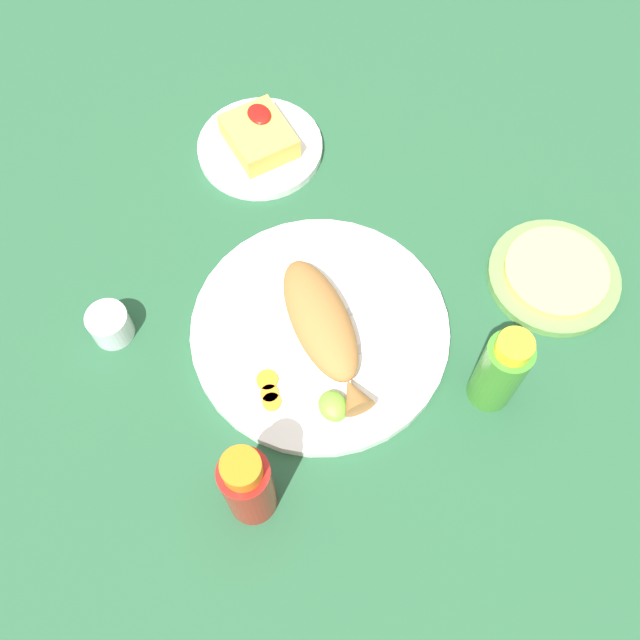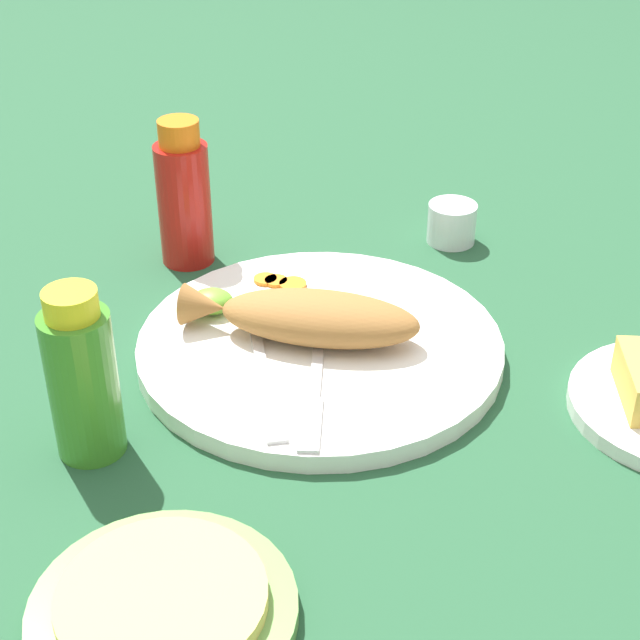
% 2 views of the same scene
% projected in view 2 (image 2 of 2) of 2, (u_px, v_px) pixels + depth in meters
% --- Properties ---
extents(ground_plane, '(4.00, 4.00, 0.00)m').
position_uv_depth(ground_plane, '(320.00, 354.00, 0.91)').
color(ground_plane, '#235133').
extents(main_plate, '(0.34, 0.34, 0.02)m').
position_uv_depth(main_plate, '(320.00, 346.00, 0.91)').
color(main_plate, white).
rests_on(main_plate, ground_plane).
extents(fried_fish, '(0.23, 0.10, 0.04)m').
position_uv_depth(fried_fish, '(308.00, 317.00, 0.89)').
color(fried_fish, '#996633').
rests_on(fried_fish, main_plate).
extents(fork_near, '(0.02, 0.19, 0.00)m').
position_uv_depth(fork_near, '(318.00, 392.00, 0.83)').
color(fork_near, silver).
rests_on(fork_near, main_plate).
extents(fork_far, '(0.05, 0.18, 0.00)m').
position_uv_depth(fork_far, '(266.00, 385.00, 0.84)').
color(fork_far, silver).
rests_on(fork_far, main_plate).
extents(carrot_slice_near, '(0.02, 0.02, 0.00)m').
position_uv_depth(carrot_slice_near, '(276.00, 281.00, 0.99)').
color(carrot_slice_near, orange).
rests_on(carrot_slice_near, main_plate).
extents(carrot_slice_mid, '(0.03, 0.03, 0.00)m').
position_uv_depth(carrot_slice_mid, '(293.00, 284.00, 0.99)').
color(carrot_slice_mid, orange).
rests_on(carrot_slice_mid, main_plate).
extents(carrot_slice_far, '(0.02, 0.02, 0.00)m').
position_uv_depth(carrot_slice_far, '(265.00, 279.00, 0.99)').
color(carrot_slice_far, orange).
rests_on(carrot_slice_far, main_plate).
extents(lime_wedge_main, '(0.04, 0.04, 0.02)m').
position_uv_depth(lime_wedge_main, '(212.00, 301.00, 0.94)').
color(lime_wedge_main, '#6BB233').
rests_on(lime_wedge_main, main_plate).
extents(hot_sauce_bottle_red, '(0.06, 0.06, 0.16)m').
position_uv_depth(hot_sauce_bottle_red, '(184.00, 197.00, 1.03)').
color(hot_sauce_bottle_red, '#B21914').
rests_on(hot_sauce_bottle_red, ground_plane).
extents(hot_sauce_bottle_green, '(0.06, 0.06, 0.15)m').
position_uv_depth(hot_sauce_bottle_green, '(82.00, 378.00, 0.76)').
color(hot_sauce_bottle_green, '#3D8428').
rests_on(hot_sauce_bottle_green, ground_plane).
extents(salt_cup, '(0.05, 0.05, 0.05)m').
position_uv_depth(salt_cup, '(452.00, 225.00, 1.10)').
color(salt_cup, silver).
rests_on(salt_cup, ground_plane).
extents(tortilla_plate, '(0.18, 0.18, 0.01)m').
position_uv_depth(tortilla_plate, '(163.00, 612.00, 0.65)').
color(tortilla_plate, '#6B9E4C').
rests_on(tortilla_plate, ground_plane).
extents(tortilla_stack, '(0.14, 0.14, 0.01)m').
position_uv_depth(tortilla_stack, '(162.00, 598.00, 0.64)').
color(tortilla_stack, '#E0C666').
rests_on(tortilla_stack, tortilla_plate).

